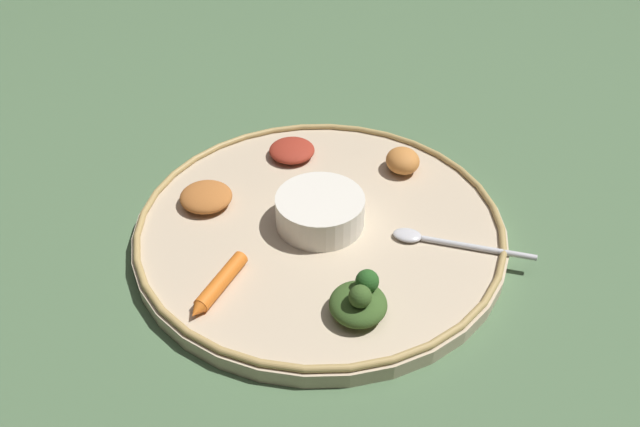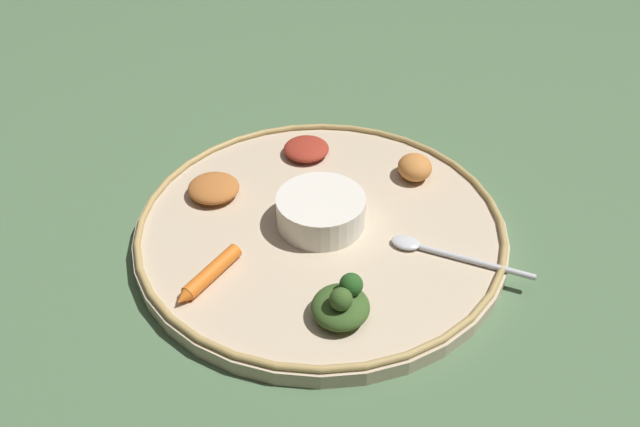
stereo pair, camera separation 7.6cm
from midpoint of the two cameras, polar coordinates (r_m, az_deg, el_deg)
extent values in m
plane|color=#4C6B47|center=(0.78, 2.78, -2.07)|extent=(2.40, 2.40, 0.00)
cylinder|color=#C6B293|center=(0.77, 2.80, -1.53)|extent=(0.45, 0.45, 0.02)
torus|color=tan|center=(0.76, 2.83, -0.81)|extent=(0.44, 0.44, 0.01)
cylinder|color=silver|center=(0.75, 2.87, 0.14)|extent=(0.11, 0.11, 0.04)
cylinder|color=#99471E|center=(0.74, 2.91, 1.11)|extent=(0.09, 0.09, 0.01)
ellipsoid|color=silver|center=(0.74, 10.60, -2.73)|extent=(0.04, 0.04, 0.01)
cylinder|color=silver|center=(0.74, 16.77, -4.35)|extent=(0.06, 0.12, 0.01)
ellipsoid|color=#385623|center=(0.65, 5.16, -8.59)|extent=(0.07, 0.07, 0.03)
sphere|color=#385623|center=(0.63, 5.30, -7.91)|extent=(0.02, 0.02, 0.02)
sphere|color=#385623|center=(0.65, 6.01, -6.57)|extent=(0.02, 0.02, 0.02)
sphere|color=#23511E|center=(0.64, 6.14, -6.59)|extent=(0.02, 0.02, 0.02)
cylinder|color=orange|center=(0.70, -6.74, -5.35)|extent=(0.08, 0.06, 0.02)
cone|color=orange|center=(0.67, -9.31, -7.77)|extent=(0.02, 0.02, 0.02)
ellipsoid|color=#B2662D|center=(0.81, -7.06, 2.20)|extent=(0.09, 0.09, 0.02)
ellipsoid|color=maroon|center=(0.88, 1.16, 5.80)|extent=(0.07, 0.07, 0.02)
ellipsoid|color=#C67A38|center=(0.85, 11.06, 4.04)|extent=(0.05, 0.05, 0.03)
camera|label=1|loc=(0.04, -87.14, 2.35)|focal=35.34mm
camera|label=2|loc=(0.04, 92.86, -2.35)|focal=35.34mm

